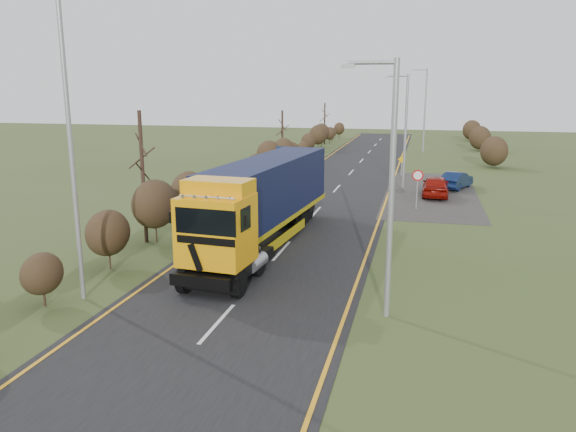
% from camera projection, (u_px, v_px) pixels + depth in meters
% --- Properties ---
extents(ground, '(160.00, 160.00, 0.00)m').
position_uv_depth(ground, '(255.00, 281.00, 20.88)').
color(ground, '#394A20').
rests_on(ground, ground).
extents(road, '(8.00, 120.00, 0.02)m').
position_uv_depth(road, '(309.00, 220.00, 30.36)').
color(road, black).
rests_on(road, ground).
extents(layby, '(6.00, 18.00, 0.02)m').
position_uv_depth(layby, '(431.00, 193.00, 38.35)').
color(layby, '#2B2826').
rests_on(layby, ground).
extents(lane_markings, '(7.52, 116.00, 0.01)m').
position_uv_depth(lane_markings, '(308.00, 221.00, 30.06)').
color(lane_markings, orange).
rests_on(lane_markings, road).
extents(hedgerow, '(2.24, 102.04, 6.05)m').
position_uv_depth(hedgerow, '(189.00, 193.00, 29.37)').
color(hedgerow, '#332316').
rests_on(hedgerow, ground).
extents(lorry, '(3.33, 14.22, 3.92)m').
position_uv_depth(lorry, '(262.00, 198.00, 25.01)').
color(lorry, black).
rests_on(lorry, ground).
extents(car_red_hatchback, '(1.74, 4.17, 1.41)m').
position_uv_depth(car_red_hatchback, '(435.00, 186.00, 36.89)').
color(car_red_hatchback, maroon).
rests_on(car_red_hatchback, ground).
extents(car_blue_sedan, '(2.56, 3.86, 1.20)m').
position_uv_depth(car_blue_sedan, '(456.00, 180.00, 39.76)').
color(car_blue_sedan, '#0A1638').
rests_on(car_blue_sedan, ground).
extents(streetlight_near, '(1.68, 0.18, 7.86)m').
position_uv_depth(streetlight_near, '(389.00, 181.00, 16.75)').
color(streetlight_near, '#96989B').
rests_on(streetlight_near, ground).
extents(streetlight_mid, '(1.69, 0.18, 7.91)m').
position_uv_depth(streetlight_mid, '(404.00, 128.00, 37.97)').
color(streetlight_mid, '#96989B').
rests_on(streetlight_mid, ground).
extents(streetlight_far, '(1.93, 0.18, 9.05)m').
position_uv_depth(streetlight_far, '(424.00, 107.00, 61.29)').
color(streetlight_far, '#96989B').
rests_on(streetlight_far, ground).
extents(left_pole, '(0.16, 0.16, 10.21)m').
position_uv_depth(left_pole, '(71.00, 149.00, 18.03)').
color(left_pole, '#96989B').
rests_on(left_pole, ground).
extents(speed_sign, '(0.65, 0.10, 2.36)m').
position_uv_depth(speed_sign, '(417.00, 182.00, 32.75)').
color(speed_sign, '#96989B').
rests_on(speed_sign, ground).
extents(warning_board, '(0.64, 0.11, 1.68)m').
position_uv_depth(warning_board, '(402.00, 164.00, 45.48)').
color(warning_board, '#96989B').
rests_on(warning_board, ground).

